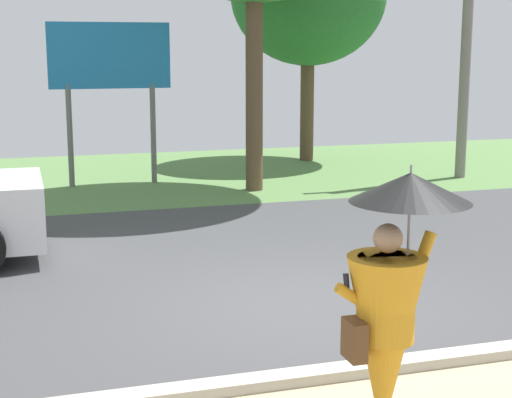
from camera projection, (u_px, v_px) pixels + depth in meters
ground_plane at (235, 249)px, 11.93m from camera, size 40.00×22.00×0.20m
monk_pedestrian at (390, 307)px, 5.86m from camera, size 1.03×0.90×2.13m
utility_pole at (468, 3)px, 17.49m from camera, size 1.80×0.24×7.53m
roadside_billboard at (110, 67)px, 16.77m from camera, size 2.60×0.12×3.50m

